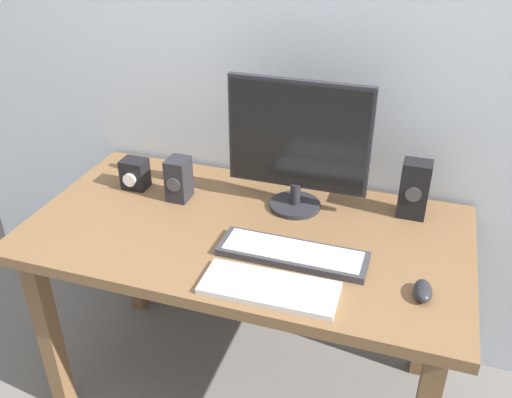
{
  "coord_description": "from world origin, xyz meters",
  "views": [
    {
      "loc": [
        0.52,
        -1.46,
        1.77
      ],
      "look_at": [
        0.04,
        0.0,
        0.88
      ],
      "focal_mm": 38.67,
      "sensor_mm": 36.0,
      "label": 1
    }
  ],
  "objects_px": {
    "mouse": "(423,291)",
    "audio_controller": "(135,174)",
    "monitor": "(298,143)",
    "keyboard_primary": "(293,253)",
    "speaker_left": "(179,179)",
    "desk": "(246,251)",
    "keyboard_secondary": "(269,288)",
    "speaker_right": "(414,189)"
  },
  "relations": [
    {
      "from": "keyboard_secondary",
      "to": "speaker_left",
      "type": "height_order",
      "value": "speaker_left"
    },
    {
      "from": "monitor",
      "to": "audio_controller",
      "type": "height_order",
      "value": "monitor"
    },
    {
      "from": "monitor",
      "to": "keyboard_primary",
      "type": "distance_m",
      "value": 0.39
    },
    {
      "from": "keyboard_primary",
      "to": "speaker_left",
      "type": "distance_m",
      "value": 0.54
    },
    {
      "from": "speaker_right",
      "to": "speaker_left",
      "type": "distance_m",
      "value": 0.82
    },
    {
      "from": "speaker_right",
      "to": "mouse",
      "type": "bearing_deg",
      "value": -81.22
    },
    {
      "from": "mouse",
      "to": "audio_controller",
      "type": "distance_m",
      "value": 1.12
    },
    {
      "from": "monitor",
      "to": "mouse",
      "type": "xyz_separation_m",
      "value": [
        0.46,
        -0.37,
        -0.23
      ]
    },
    {
      "from": "keyboard_secondary",
      "to": "desk",
      "type": "bearing_deg",
      "value": 120.78
    },
    {
      "from": "mouse",
      "to": "speaker_left",
      "type": "relative_size",
      "value": 0.6
    },
    {
      "from": "desk",
      "to": "keyboard_secondary",
      "type": "height_order",
      "value": "keyboard_secondary"
    },
    {
      "from": "desk",
      "to": "mouse",
      "type": "bearing_deg",
      "value": -16.69
    },
    {
      "from": "desk",
      "to": "keyboard_primary",
      "type": "bearing_deg",
      "value": -29.44
    },
    {
      "from": "desk",
      "to": "speaker_right",
      "type": "relative_size",
      "value": 7.19
    },
    {
      "from": "mouse",
      "to": "monitor",
      "type": "bearing_deg",
      "value": 135.89
    },
    {
      "from": "monitor",
      "to": "audio_controller",
      "type": "distance_m",
      "value": 0.64
    },
    {
      "from": "desk",
      "to": "audio_controller",
      "type": "xyz_separation_m",
      "value": [
        -0.49,
        0.14,
        0.15
      ]
    },
    {
      "from": "monitor",
      "to": "keyboard_secondary",
      "type": "bearing_deg",
      "value": -84.2
    },
    {
      "from": "speaker_left",
      "to": "keyboard_primary",
      "type": "bearing_deg",
      "value": -24.75
    },
    {
      "from": "keyboard_primary",
      "to": "mouse",
      "type": "height_order",
      "value": "mouse"
    },
    {
      "from": "desk",
      "to": "monitor",
      "type": "height_order",
      "value": "monitor"
    },
    {
      "from": "keyboard_primary",
      "to": "audio_controller",
      "type": "height_order",
      "value": "audio_controller"
    },
    {
      "from": "keyboard_primary",
      "to": "audio_controller",
      "type": "distance_m",
      "value": 0.72
    },
    {
      "from": "mouse",
      "to": "desk",
      "type": "bearing_deg",
      "value": 157.81
    },
    {
      "from": "keyboard_secondary",
      "to": "speaker_right",
      "type": "relative_size",
      "value": 1.93
    },
    {
      "from": "monitor",
      "to": "desk",
      "type": "bearing_deg",
      "value": -121.83
    },
    {
      "from": "keyboard_secondary",
      "to": "audio_controller",
      "type": "bearing_deg",
      "value": 147.14
    },
    {
      "from": "keyboard_secondary",
      "to": "mouse",
      "type": "bearing_deg",
      "value": 14.84
    },
    {
      "from": "keyboard_secondary",
      "to": "speaker_right",
      "type": "xyz_separation_m",
      "value": [
        0.35,
        0.54,
        0.09
      ]
    },
    {
      "from": "desk",
      "to": "audio_controller",
      "type": "height_order",
      "value": "audio_controller"
    },
    {
      "from": "keyboard_primary",
      "to": "speaker_left",
      "type": "bearing_deg",
      "value": 155.25
    },
    {
      "from": "speaker_right",
      "to": "desk",
      "type": "bearing_deg",
      "value": -153.3
    },
    {
      "from": "keyboard_secondary",
      "to": "speaker_left",
      "type": "relative_size",
      "value": 2.49
    },
    {
      "from": "keyboard_secondary",
      "to": "mouse",
      "type": "relative_size",
      "value": 4.13
    },
    {
      "from": "speaker_left",
      "to": "desk",
      "type": "bearing_deg",
      "value": -21.52
    },
    {
      "from": "monitor",
      "to": "mouse",
      "type": "height_order",
      "value": "monitor"
    },
    {
      "from": "monitor",
      "to": "speaker_left",
      "type": "relative_size",
      "value": 3.1
    },
    {
      "from": "desk",
      "to": "speaker_right",
      "type": "distance_m",
      "value": 0.61
    },
    {
      "from": "mouse",
      "to": "audio_controller",
      "type": "height_order",
      "value": "audio_controller"
    },
    {
      "from": "desk",
      "to": "monitor",
      "type": "distance_m",
      "value": 0.41
    },
    {
      "from": "desk",
      "to": "keyboard_primary",
      "type": "xyz_separation_m",
      "value": [
        0.19,
        -0.11,
        0.11
      ]
    },
    {
      "from": "speaker_right",
      "to": "speaker_left",
      "type": "relative_size",
      "value": 1.3
    }
  ]
}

